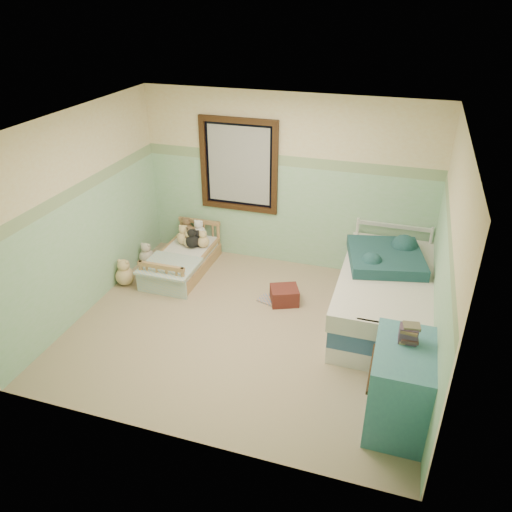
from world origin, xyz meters
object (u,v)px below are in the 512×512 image
(plush_floor_tan, at_px, (125,276))
(toddler_bed_frame, at_px, (183,266))
(plush_floor_cream, at_px, (147,257))
(red_pillow, at_px, (284,295))
(dresser, at_px, (400,386))
(floor_book, at_px, (269,300))
(twin_bed_frame, at_px, (381,312))

(plush_floor_tan, bearing_deg, toddler_bed_frame, 43.77)
(plush_floor_cream, relative_size, plush_floor_tan, 0.88)
(plush_floor_tan, relative_size, red_pillow, 0.74)
(dresser, height_order, red_pillow, dresser)
(red_pillow, relative_size, floor_book, 1.30)
(twin_bed_frame, bearing_deg, plush_floor_tan, -176.50)
(floor_book, bearing_deg, dresser, -26.45)
(plush_floor_cream, relative_size, floor_book, 0.85)
(floor_book, bearing_deg, toddler_bed_frame, -178.46)
(plush_floor_tan, bearing_deg, floor_book, 5.51)
(toddler_bed_frame, xyz_separation_m, plush_floor_cream, (-0.62, 0.04, 0.03))
(plush_floor_cream, bearing_deg, plush_floor_tan, -90.00)
(plush_floor_tan, height_order, twin_bed_frame, plush_floor_tan)
(twin_bed_frame, relative_size, dresser, 2.41)
(red_pillow, distance_m, floor_book, 0.23)
(toddler_bed_frame, relative_size, plush_floor_cream, 5.88)
(plush_floor_cream, xyz_separation_m, dresser, (3.77, -2.06, 0.31))
(plush_floor_tan, relative_size, floor_book, 0.97)
(plush_floor_cream, height_order, floor_book, plush_floor_cream)
(toddler_bed_frame, xyz_separation_m, twin_bed_frame, (2.88, -0.38, 0.02))
(red_pillow, bearing_deg, plush_floor_tan, -174.35)
(floor_book, bearing_deg, red_pillow, 23.99)
(plush_floor_tan, bearing_deg, twin_bed_frame, 3.50)
(plush_floor_cream, height_order, plush_floor_tan, plush_floor_tan)
(plush_floor_cream, bearing_deg, floor_book, -11.85)
(toddler_bed_frame, relative_size, twin_bed_frame, 0.65)
(toddler_bed_frame, distance_m, red_pillow, 1.67)
(twin_bed_frame, xyz_separation_m, floor_book, (-1.46, -0.02, -0.10))
(plush_floor_tan, distance_m, red_pillow, 2.26)
(plush_floor_cream, xyz_separation_m, plush_floor_tan, (0.00, -0.63, 0.02))
(plush_floor_cream, height_order, red_pillow, plush_floor_cream)
(plush_floor_tan, distance_m, twin_bed_frame, 3.51)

